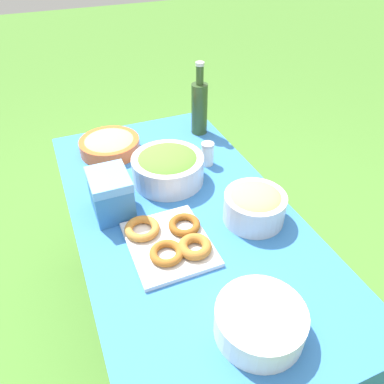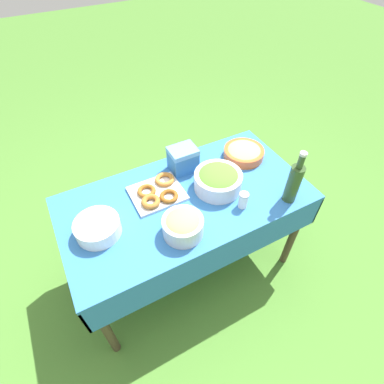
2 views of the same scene
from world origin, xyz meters
The scene contains 10 objects.
ground_plane centered at (0.00, 0.00, 0.00)m, with size 14.00×14.00×0.00m, color #477A2D.
picnic_table centered at (0.00, 0.00, 0.64)m, with size 1.44×0.76×0.74m.
salad_bowl centered at (-0.20, 0.02, 0.81)m, with size 0.28×0.28×0.13m.
pasta_bowl centered at (-0.51, -0.15, 0.78)m, with size 0.26×0.26×0.08m.
donut_platter centered at (0.14, -0.10, 0.76)m, with size 0.31×0.28×0.05m.
plate_stack centered at (0.51, 0.01, 0.78)m, with size 0.23×0.23×0.08m.
olive_oil_bottle centered at (-0.52, 0.29, 0.87)m, with size 0.08×0.08×0.34m.
bread_bowl centered at (0.13, 0.22, 0.80)m, with size 0.21×0.21×0.12m.
cooler_box centered at (-0.10, -0.23, 0.82)m, with size 0.17×0.13×0.16m.
salt_shaker centered at (-0.25, 0.21, 0.79)m, with size 0.05×0.05×0.10m.
Camera 1 is at (0.95, -0.36, 1.63)m, focal length 35.00 mm.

